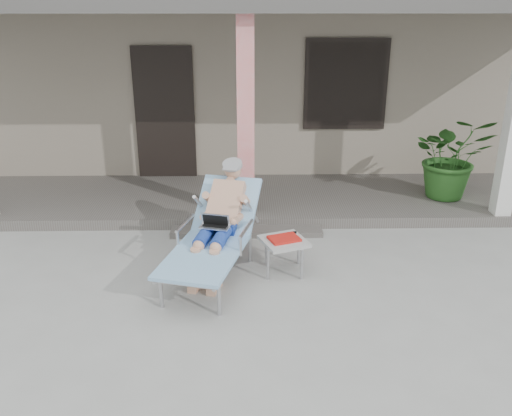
{
  "coord_description": "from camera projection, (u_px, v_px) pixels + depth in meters",
  "views": [
    {
      "loc": [
        -0.01,
        -4.74,
        2.9
      ],
      "look_at": [
        0.1,
        0.6,
        0.85
      ],
      "focal_mm": 38.0,
      "sensor_mm": 36.0,
      "label": 1
    }
  ],
  "objects": [
    {
      "name": "ground",
      "position": [
        247.0,
        308.0,
        5.46
      ],
      "size": [
        60.0,
        60.0,
        0.0
      ],
      "primitive_type": "plane",
      "color": "#9E9E99",
      "rests_on": "ground"
    },
    {
      "name": "house",
      "position": [
        245.0,
        66.0,
        10.92
      ],
      "size": [
        10.4,
        5.4,
        3.3
      ],
      "color": "gray",
      "rests_on": "ground"
    },
    {
      "name": "porch_deck",
      "position": [
        246.0,
        199.0,
        8.23
      ],
      "size": [
        10.0,
        2.0,
        0.15
      ],
      "primitive_type": "cube",
      "color": "#605B56",
      "rests_on": "ground"
    },
    {
      "name": "porch_overhang",
      "position": [
        245.0,
        9.0,
        7.21
      ],
      "size": [
        10.0,
        2.3,
        2.85
      ],
      "color": "silver",
      "rests_on": "porch_deck"
    },
    {
      "name": "porch_step",
      "position": [
        247.0,
        231.0,
        7.17
      ],
      "size": [
        2.0,
        0.3,
        0.07
      ],
      "primitive_type": "cube",
      "color": "#605B56",
      "rests_on": "ground"
    },
    {
      "name": "lounger",
      "position": [
        216.0,
        209.0,
        5.96
      ],
      "size": [
        1.15,
        1.94,
        1.22
      ],
      "rotation": [
        0.0,
        0.0,
        -0.26
      ],
      "color": "#B7B7BC",
      "rests_on": "ground"
    },
    {
      "name": "side_table",
      "position": [
        284.0,
        243.0,
        6.08
      ],
      "size": [
        0.61,
        0.61,
        0.42
      ],
      "rotation": [
        0.0,
        0.0,
        0.36
      ],
      "color": "#A8A8A4",
      "rests_on": "ground"
    },
    {
      "name": "potted_palm",
      "position": [
        452.0,
        157.0,
        7.9
      ],
      "size": [
        1.22,
        1.09,
        1.24
      ],
      "primitive_type": "imported",
      "rotation": [
        0.0,
        0.0,
        -0.12
      ],
      "color": "#26591E",
      "rests_on": "porch_deck"
    }
  ]
}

